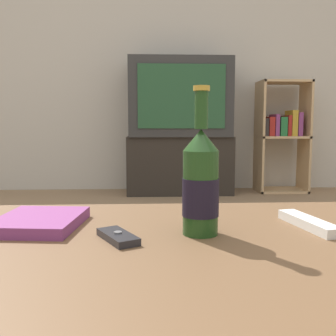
{
  "coord_description": "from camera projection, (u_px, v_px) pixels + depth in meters",
  "views": [
    {
      "loc": [
        0.01,
        -0.71,
        0.62
      ],
      "look_at": [
        0.06,
        0.36,
        0.5
      ],
      "focal_mm": 42.0,
      "sensor_mm": 36.0,
      "label": 1
    }
  ],
  "objects": [
    {
      "name": "table_book",
      "position": [
        39.0,
        221.0,
        0.84
      ],
      "size": [
        0.19,
        0.22,
        0.02
      ],
      "rotation": [
        0.0,
        0.0,
        -0.11
      ],
      "color": "#7F3875",
      "rests_on": "coffee_table"
    },
    {
      "name": "television",
      "position": [
        180.0,
        98.0,
        3.43
      ],
      "size": [
        0.88,
        0.44,
        0.67
      ],
      "color": "#2D2D2D",
      "rests_on": "tv_stand"
    },
    {
      "name": "back_wall",
      "position": [
        147.0,
        49.0,
        3.62
      ],
      "size": [
        8.0,
        0.05,
        2.6
      ],
      "color": "beige",
      "rests_on": "ground_plane"
    },
    {
      "name": "coffee_table",
      "position": [
        145.0,
        272.0,
        0.73
      ],
      "size": [
        1.24,
        0.73,
        0.4
      ],
      "color": "brown",
      "rests_on": "ground_plane"
    },
    {
      "name": "remote_control",
      "position": [
        308.0,
        223.0,
        0.84
      ],
      "size": [
        0.07,
        0.19,
        0.02
      ],
      "rotation": [
        0.0,
        0.0,
        0.19
      ],
      "color": "white",
      "rests_on": "coffee_table"
    },
    {
      "name": "beer_bottle",
      "position": [
        201.0,
        183.0,
        0.78
      ],
      "size": [
        0.07,
        0.07,
        0.29
      ],
      "color": "#1E4219",
      "rests_on": "coffee_table"
    },
    {
      "name": "bookshelf",
      "position": [
        282.0,
        133.0,
        3.56
      ],
      "size": [
        0.44,
        0.3,
        1.0
      ],
      "color": "tan",
      "rests_on": "ground_plane"
    },
    {
      "name": "cell_phone",
      "position": [
        118.0,
        237.0,
        0.75
      ],
      "size": [
        0.09,
        0.12,
        0.02
      ],
      "rotation": [
        0.0,
        0.0,
        0.49
      ],
      "color": "#232328",
      "rests_on": "coffee_table"
    },
    {
      "name": "tv_stand",
      "position": [
        179.0,
        165.0,
        3.5
      ],
      "size": [
        0.92,
        0.37,
        0.51
      ],
      "color": "#28231E",
      "rests_on": "ground_plane"
    }
  ]
}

